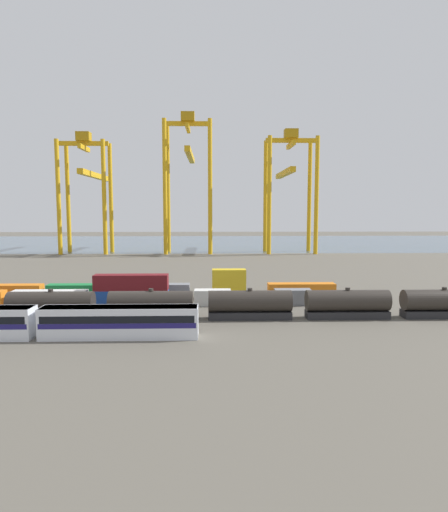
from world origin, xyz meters
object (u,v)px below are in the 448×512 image
gantry_crane_west (88,182)px  gantry_crane_east (289,180)px  shipping_container_9 (82,291)px  passenger_train (37,321)px  shipping_container_8 (8,292)px  gantry_crane_central (189,169)px  freight_tank_row (250,304)px

gantry_crane_west → gantry_crane_east: gantry_crane_east is taller
shipping_container_9 → gantry_crane_west: 94.92m
shipping_container_9 → gantry_crane_east: 105.31m
gantry_crane_west → passenger_train: bearing=-77.8°
shipping_container_8 → gantry_crane_east: size_ratio=0.27×
shipping_container_9 → gantry_crane_central: gantry_crane_central is taller
passenger_train → gantry_crane_west: gantry_crane_west is taller
freight_tank_row → gantry_crane_central: size_ratio=1.36×
shipping_container_8 → gantry_crane_east: 112.38m
shipping_container_8 → shipping_container_9: size_ratio=1.00×
passenger_train → gantry_crane_east: 125.68m
freight_tank_row → gantry_crane_west: bearing=116.3°
gantry_crane_east → freight_tank_row: bearing=-102.8°
shipping_container_8 → gantry_crane_central: (27.78, 88.25, 29.62)m
gantry_crane_west → freight_tank_row: bearing=-63.7°
passenger_train → shipping_container_9: bearing=93.9°
shipping_container_9 → gantry_crane_west: gantry_crane_west is taller
shipping_container_8 → passenger_train: bearing=-59.0°
freight_tank_row → gantry_crane_central: 108.54m
gantry_crane_central → gantry_crane_east: gantry_crane_central is taller
passenger_train → gantry_crane_central: 117.16m
passenger_train → freight_tank_row: freight_tank_row is taller
freight_tank_row → gantry_crane_east: bearing=77.2°
shipping_container_9 → passenger_train: bearing=-86.1°
shipping_container_8 → gantry_crane_east: bearing=53.4°
shipping_container_9 → gantry_crane_west: (-22.81, 88.69, 24.99)m
shipping_container_8 → gantry_crane_west: bearing=96.2°
freight_tank_row → shipping_container_9: size_ratio=5.72×
passenger_train → gantry_crane_east: (50.47, 112.38, 24.88)m
gantry_crane_west → shipping_container_8: bearing=-83.8°
shipping_container_8 → gantry_crane_west: gantry_crane_west is taller
gantry_crane_central → freight_tank_row: bearing=-82.3°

